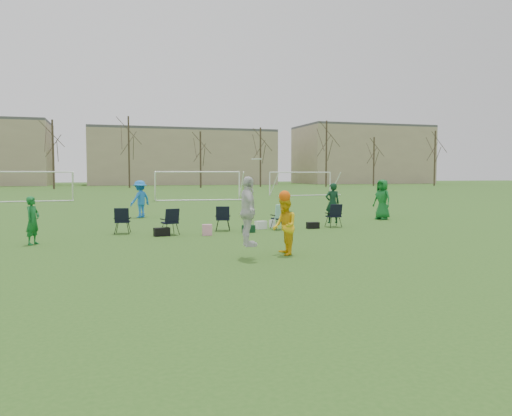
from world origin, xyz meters
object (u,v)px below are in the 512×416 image
object	(u,v)px
fielder_green_near	(33,221)
goal_mid	(198,177)
fielder_green_far	(382,199)
center_contest	(265,218)
goal_right	(301,177)
fielder_blue	(140,199)
goal_left	(25,178)

from	to	relation	value
fielder_green_near	goal_mid	size ratio (longest dim) A/B	0.21
fielder_green_far	goal_mid	distance (m)	21.96
fielder_green_far	center_contest	bearing A→B (deg)	-65.60
goal_right	fielder_green_near	bearing A→B (deg)	-132.48
fielder_blue	goal_mid	bearing A→B (deg)	-149.59
fielder_green_near	center_contest	xyz separation A→B (m)	(6.30, -4.31, 0.29)
fielder_blue	goal_left	distance (m)	20.45
goal_mid	goal_right	bearing A→B (deg)	30.57
fielder_green_far	goal_left	distance (m)	30.26
center_contest	goal_mid	world-z (taller)	center_contest
fielder_green_near	fielder_blue	xyz separation A→B (m)	(3.90, 9.09, 0.19)
fielder_blue	goal_left	size ratio (longest dim) A/B	0.26
fielder_blue	center_contest	xyz separation A→B (m)	(2.40, -13.40, 0.11)
goal_mid	center_contest	bearing A→B (deg)	-92.79
fielder_green_near	fielder_green_far	distance (m)	15.87
fielder_blue	goal_mid	xyz separation A→B (m)	(6.00, 16.80, 0.98)
goal_mid	goal_right	size ratio (longest dim) A/B	1.01
fielder_blue	goal_right	bearing A→B (deg)	-168.23
fielder_green_far	center_contest	distance (m)	12.59
fielder_blue	goal_right	distance (m)	29.07
fielder_green_near	center_contest	distance (m)	7.64
goal_right	center_contest	bearing A→B (deg)	-121.31
center_contest	fielder_green_near	bearing A→B (deg)	145.59
fielder_green_far	goal_left	bearing A→B (deg)	-161.00
fielder_blue	center_contest	distance (m)	13.62
goal_left	goal_mid	bearing A→B (deg)	-13.13
center_contest	goal_left	size ratio (longest dim) A/B	0.36
goal_left	goal_mid	size ratio (longest dim) A/B	1.00
goal_left	goal_right	xyz separation A→B (m)	(26.00, 4.00, 0.00)
fielder_green_near	goal_left	bearing A→B (deg)	34.43
goal_right	goal_mid	bearing A→B (deg)	-161.43
fielder_green_near	center_contest	bearing A→B (deg)	-98.35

